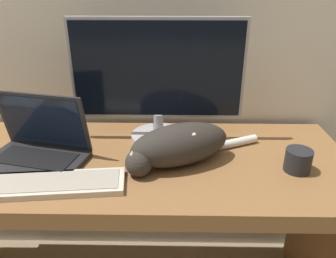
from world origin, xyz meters
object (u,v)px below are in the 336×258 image
laptop (37,149)px  cat (179,144)px  coffee_mug (298,160)px  external_keyboard (56,184)px  monitor (158,79)px

laptop → cat: 0.51m
coffee_mug → external_keyboard: bearing=-172.0°
laptop → cat: laptop is taller
monitor → laptop: size_ratio=1.70×
laptop → coffee_mug: 0.91m
coffee_mug → monitor: bearing=153.7°
external_keyboard → monitor: bearing=42.7°
external_keyboard → cat: 0.42m
monitor → coffee_mug: bearing=-26.3°
laptop → coffee_mug: bearing=10.0°
monitor → cat: bearing=-67.9°
monitor → cat: (0.08, -0.20, -0.18)m
monitor → external_keyboard: bearing=-131.3°
coffee_mug → laptop: bearing=177.0°
cat → laptop: bearing=155.4°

